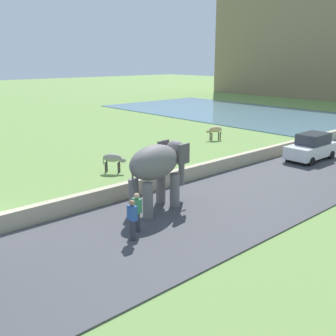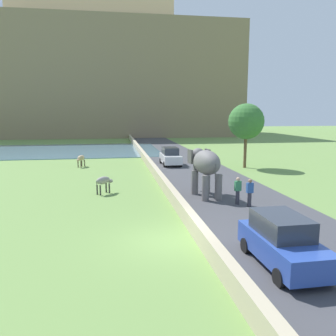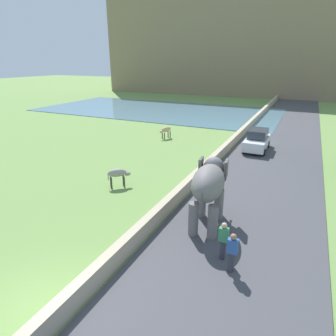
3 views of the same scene
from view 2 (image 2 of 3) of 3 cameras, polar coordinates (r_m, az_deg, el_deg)
ground_plane at (r=14.65m, az=0.37°, el=-11.95°), size 220.00×220.00×0.00m
road_surface at (r=34.66m, az=3.06°, el=0.47°), size 7.00×120.00×0.06m
barrier_wall at (r=32.04m, az=-2.83°, el=0.40°), size 0.40×110.00×0.78m
lake at (r=50.75m, az=-22.49°, el=2.57°), size 36.00×18.00×0.08m
hill_distant at (r=84.88m, az=-11.98°, el=13.62°), size 64.00×28.00×24.19m
fort_on_hill at (r=87.40m, az=-11.99°, el=23.60°), size 36.13×8.00×7.61m
elephant at (r=21.60m, az=6.15°, el=0.49°), size 1.75×3.55×2.99m
person_beside_elephant at (r=20.17m, az=11.44°, el=-3.63°), size 0.36×0.22×1.63m
person_trailing at (r=19.81m, az=13.34°, el=-3.93°), size 0.36×0.22×1.63m
car_white at (r=34.59m, az=0.39°, el=1.92°), size 1.80×4.00×1.80m
car_blue at (r=12.75m, az=18.38°, el=-11.43°), size 1.85×4.03×1.80m
cow_tan at (r=34.60m, az=-14.18°, el=1.53°), size 0.83×1.41×1.15m
cow_grey at (r=22.91m, az=-10.57°, el=-2.16°), size 1.25×1.19×1.15m
tree_near at (r=33.69m, az=12.78°, el=7.48°), size 3.37×3.37×6.11m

